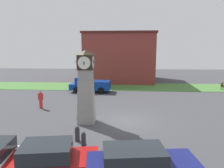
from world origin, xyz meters
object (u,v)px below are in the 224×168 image
at_px(clock_tower, 86,89).
at_px(car_by_building, 140,165).
at_px(bollard_mid_row, 77,133).
at_px(pickup_truck, 90,85).
at_px(pedestrian_crossing_lot, 41,98).
at_px(bench, 223,85).
at_px(car_near_tower, 52,160).
at_px(bollard_near_tower, 84,141).

distance_m(clock_tower, car_by_building, 8.07).
height_order(bollard_mid_row, pickup_truck, pickup_truck).
bearing_deg(pedestrian_crossing_lot, bench, 26.30).
distance_m(clock_tower, bollard_mid_row, 3.86).
bearing_deg(car_near_tower, bench, 51.97).
relative_size(bollard_near_tower, pickup_truck, 0.22).
relative_size(car_by_building, pickup_truck, 0.93).
xyz_separation_m(clock_tower, car_near_tower, (-0.30, -6.92, -1.78)).
bearing_deg(bollard_near_tower, pedestrian_crossing_lot, 124.25).
relative_size(car_near_tower, car_by_building, 0.86).
bearing_deg(car_by_building, bollard_near_tower, 138.11).
relative_size(bollard_mid_row, car_near_tower, 0.23).
height_order(car_by_building, pickup_truck, pickup_truck).
xyz_separation_m(bollard_mid_row, car_near_tower, (-0.30, -3.67, 0.30)).
height_order(clock_tower, pickup_truck, clock_tower).
relative_size(car_near_tower, pickup_truck, 0.79).
bearing_deg(pedestrian_crossing_lot, clock_tower, -35.81).
distance_m(pickup_truck, bench, 17.46).
relative_size(bollard_mid_row, pedestrian_crossing_lot, 0.57).
distance_m(car_by_building, pickup_truck, 18.73).
distance_m(car_near_tower, car_by_building, 3.77).
bearing_deg(pedestrian_crossing_lot, bollard_near_tower, -55.75).
height_order(bollard_near_tower, bollard_mid_row, bollard_near_tower).
bearing_deg(car_near_tower, car_by_building, -2.12).
xyz_separation_m(car_near_tower, pickup_truck, (-1.15, 17.94, 0.15)).
bearing_deg(pedestrian_crossing_lot, pickup_truck, 65.97).
distance_m(pickup_truck, pedestrian_crossing_lot, 8.25).
bearing_deg(car_near_tower, pedestrian_crossing_lot, 113.47).
bearing_deg(pickup_truck, clock_tower, -82.47).
bearing_deg(clock_tower, bollard_near_tower, -82.14).
distance_m(car_by_building, pedestrian_crossing_lot, 13.40).
distance_m(clock_tower, pedestrian_crossing_lot, 6.15).
height_order(bollard_near_tower, pedestrian_crossing_lot, pedestrian_crossing_lot).
bearing_deg(bollard_mid_row, bollard_near_tower, -63.79).
relative_size(car_by_building, bench, 2.90).
height_order(clock_tower, car_near_tower, clock_tower).
height_order(bollard_near_tower, car_by_building, car_by_building).
relative_size(clock_tower, bollard_near_tower, 4.80).
height_order(clock_tower, bollard_mid_row, clock_tower).
distance_m(bollard_near_tower, pickup_truck, 15.67).
height_order(car_near_tower, pickup_truck, pickup_truck).
bearing_deg(bollard_mid_row, car_by_building, -47.73).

